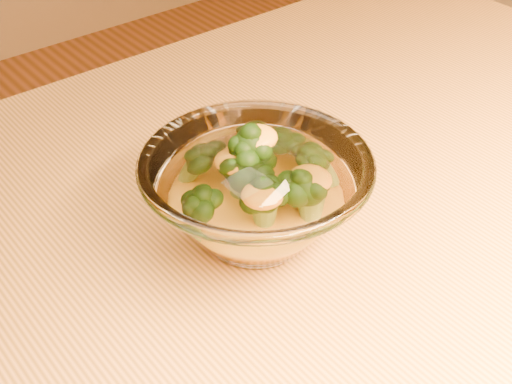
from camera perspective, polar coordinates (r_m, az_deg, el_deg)
table at (r=0.66m, az=1.35°, el=-12.13°), size 1.20×0.80×0.75m
glass_bowl at (r=0.59m, az=0.00°, el=-0.32°), size 0.19×0.19×0.09m
cheese_sauce at (r=0.60m, az=0.00°, el=-1.68°), size 0.10×0.10×0.03m
broccoli_heap at (r=0.59m, az=0.31°, el=1.40°), size 0.14×0.12×0.07m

